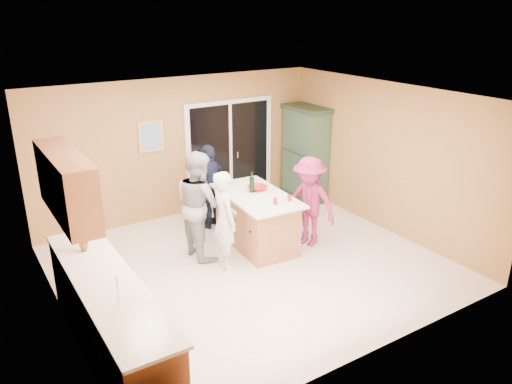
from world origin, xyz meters
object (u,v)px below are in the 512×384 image
kitchen_island (256,221)px  green_hutch (305,154)px  woman_navy (210,186)px  woman_magenta (309,202)px  woman_grey (199,204)px  woman_white (225,220)px

kitchen_island → green_hutch: 2.48m
woman_navy → woman_magenta: 1.84m
woman_magenta → woman_grey: bearing=-131.6°
green_hutch → woman_white: size_ratio=1.25×
kitchen_island → woman_navy: woman_navy is taller
kitchen_island → green_hutch: green_hutch is taller
woman_navy → kitchen_island: bearing=75.4°
woman_grey → woman_magenta: size_ratio=1.13×
kitchen_island → woman_magenta: woman_magenta is taller
woman_grey → woman_navy: (0.65, 0.90, -0.09)m
woman_grey → woman_magenta: woman_grey is taller
woman_navy → woman_magenta: bearing=94.6°
woman_white → woman_navy: bearing=-12.8°
green_hutch → woman_white: (-2.82, -1.68, -0.17)m
woman_grey → woman_navy: size_ratio=1.12×
woman_white → woman_magenta: bearing=-86.5°
woman_magenta → kitchen_island: bearing=-141.7°
green_hutch → woman_grey: size_ratio=1.12×
woman_white → woman_grey: bearing=21.2°
woman_white → woman_grey: size_ratio=0.89×
woman_grey → woman_magenta: 1.80m
woman_navy → woman_grey: bearing=24.7°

